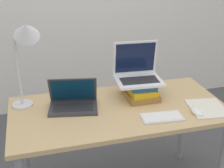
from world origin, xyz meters
The scene contains 8 objects.
desk centered at (0.00, 0.35, 0.66)m, with size 1.43×0.70×0.75m.
laptop_left centered at (-0.29, 0.44, 0.79)m, with size 0.35×0.27×0.21m.
book_stack centered at (0.20, 0.48, 0.80)m, with size 0.22×0.28×0.12m.
laptop_on_books centered at (0.18, 0.51, 0.92)m, with size 0.33×0.28×0.27m.
wireless_keyboard centered at (0.22, 0.15, 0.75)m, with size 0.27×0.15×0.01m.
mouse centered at (0.46, 0.14, 0.76)m, with size 0.06×0.11×0.03m.
notepad centered at (0.56, 0.18, 0.75)m, with size 0.26×0.30×0.01m.
desk_lamp centered at (-0.55, 0.52, 1.20)m, with size 0.23×0.20×0.61m.
Camera 1 is at (-0.53, -1.41, 1.74)m, focal length 50.00 mm.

